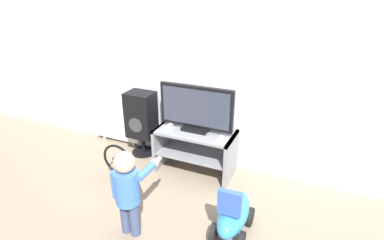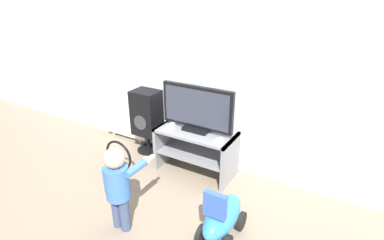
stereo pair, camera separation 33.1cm
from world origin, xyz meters
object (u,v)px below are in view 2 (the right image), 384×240
(television, at_px, (197,109))
(ride_on_toy, at_px, (222,217))
(floor_fan, at_px, (119,160))
(child, at_px, (118,183))
(radiator, at_px, (125,117))
(game_console, at_px, (172,124))
(speaker_tower, at_px, (147,114))
(remote_primary, at_px, (218,140))

(television, height_order, ride_on_toy, television)
(floor_fan, bearing_deg, child, -45.96)
(floor_fan, bearing_deg, television, 37.53)
(television, distance_m, radiator, 1.41)
(television, bearing_deg, game_console, -171.92)
(speaker_tower, height_order, ride_on_toy, speaker_tower)
(child, bearing_deg, radiator, 130.12)
(game_console, height_order, child, child)
(remote_primary, height_order, floor_fan, remote_primary)
(television, height_order, remote_primary, television)
(remote_primary, xyz_separation_m, child, (-0.46, -1.06, -0.06))
(television, bearing_deg, speaker_tower, 172.88)
(television, xyz_separation_m, game_console, (-0.31, -0.04, -0.24))
(game_console, distance_m, radiator, 1.06)
(floor_fan, xyz_separation_m, ride_on_toy, (1.45, -0.26, 0.00))
(television, relative_size, remote_primary, 6.53)
(remote_primary, bearing_deg, game_console, 173.34)
(floor_fan, bearing_deg, radiator, 126.65)
(remote_primary, relative_size, ride_on_toy, 0.22)
(child, distance_m, speaker_tower, 1.46)
(child, height_order, radiator, child)
(floor_fan, height_order, radiator, radiator)
(game_console, bearing_deg, floor_fan, -128.83)
(speaker_tower, bearing_deg, remote_primary, -10.95)
(ride_on_toy, xyz_separation_m, radiator, (-2.03, 1.05, 0.13))
(television, height_order, radiator, television)
(game_console, distance_m, remote_primary, 0.65)
(child, distance_m, radiator, 1.84)
(remote_primary, height_order, child, child)
(television, bearing_deg, radiator, 170.39)
(ride_on_toy, height_order, radiator, radiator)
(floor_fan, bearing_deg, remote_primary, 22.52)
(game_console, xyz_separation_m, floor_fan, (-0.42, -0.52, -0.35))
(ride_on_toy, bearing_deg, remote_primary, 118.68)
(remote_primary, relative_size, radiator, 0.18)
(speaker_tower, bearing_deg, game_console, -16.30)
(child, bearing_deg, remote_primary, 66.47)
(remote_primary, xyz_separation_m, radiator, (-1.64, 0.34, -0.21))
(radiator, bearing_deg, game_console, -14.97)
(television, bearing_deg, ride_on_toy, -48.97)
(floor_fan, xyz_separation_m, radiator, (-0.58, 0.78, 0.14))
(game_console, bearing_deg, remote_primary, -6.66)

